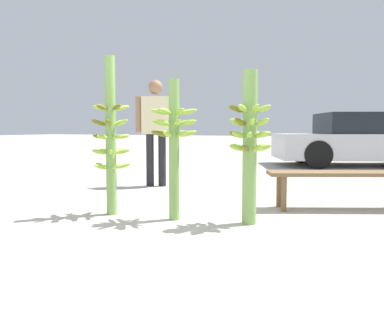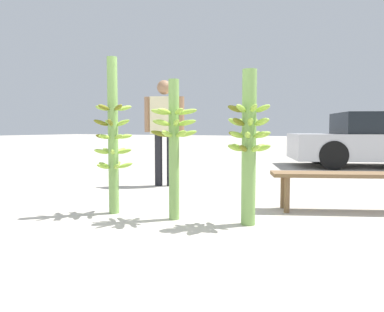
% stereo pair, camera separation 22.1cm
% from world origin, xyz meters
% --- Properties ---
extents(ground_plane, '(80.00, 80.00, 0.00)m').
position_xyz_m(ground_plane, '(0.00, 0.00, 0.00)').
color(ground_plane, '#B2AA9E').
extents(banana_stalk_left, '(0.40, 0.41, 1.62)m').
position_xyz_m(banana_stalk_left, '(-0.75, 0.34, 0.81)').
color(banana_stalk_left, '#7AA851').
rests_on(banana_stalk_left, ground_plane).
extents(banana_stalk_center, '(0.46, 0.46, 1.36)m').
position_xyz_m(banana_stalk_center, '(-0.06, 0.40, 0.77)').
color(banana_stalk_center, '#7AA851').
rests_on(banana_stalk_center, ground_plane).
extents(banana_stalk_right, '(0.41, 0.41, 1.42)m').
position_xyz_m(banana_stalk_right, '(0.65, 0.54, 0.76)').
color(banana_stalk_right, '#7AA851').
rests_on(banana_stalk_right, ground_plane).
extents(vendor_person, '(0.61, 0.33, 1.62)m').
position_xyz_m(vendor_person, '(-1.26, 2.20, 0.97)').
color(vendor_person, black).
rests_on(vendor_person, ground_plane).
extents(market_bench, '(1.59, 0.91, 0.42)m').
position_xyz_m(market_bench, '(1.41, 1.55, 0.35)').
color(market_bench, brown).
rests_on(market_bench, ground_plane).
extents(parked_car, '(4.25, 2.97, 1.25)m').
position_xyz_m(parked_car, '(1.69, 6.95, 0.61)').
color(parked_car, '#B7B7BC').
rests_on(parked_car, ground_plane).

